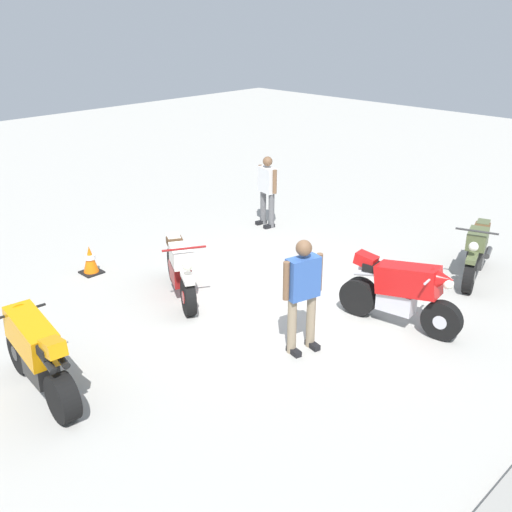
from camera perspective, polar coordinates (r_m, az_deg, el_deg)
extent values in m
plane|color=#ADAAA3|center=(10.25, 2.81, -4.15)|extent=(40.00, 40.00, 0.00)
cylinder|color=black|center=(9.73, -6.35, -3.83)|extent=(0.43, 0.60, 0.60)
cylinder|color=black|center=(10.94, -7.68, -0.81)|extent=(0.43, 0.60, 0.60)
cylinder|color=maroon|center=(9.73, -6.35, -3.83)|extent=(0.26, 0.27, 0.21)
cylinder|color=maroon|center=(10.94, -7.68, -0.81)|extent=(0.26, 0.27, 0.21)
cube|color=maroon|center=(10.33, -7.13, -1.62)|extent=(0.52, 0.63, 0.32)
cube|color=white|center=(9.99, -7.04, 0.03)|extent=(0.55, 0.64, 0.30)
cube|color=white|center=(9.59, -6.43, -2.06)|extent=(0.35, 0.46, 0.08)
cube|color=#4C331E|center=(10.40, -7.48, 1.04)|extent=(0.52, 0.65, 0.12)
cube|color=white|center=(10.68, -7.75, 1.50)|extent=(0.35, 0.39, 0.18)
cylinder|color=maroon|center=(10.74, -6.60, -0.92)|extent=(0.36, 0.54, 0.16)
cylinder|color=maroon|center=(9.60, -6.76, 0.68)|extent=(0.63, 0.37, 0.04)
sphere|color=silver|center=(9.47, -6.46, -0.91)|extent=(0.16, 0.16, 0.16)
cylinder|color=black|center=(9.38, 17.00, -5.80)|extent=(0.24, 0.62, 0.60)
cylinder|color=black|center=(9.82, 9.63, -3.75)|extent=(0.31, 0.63, 0.60)
cylinder|color=silver|center=(9.38, 17.00, -5.80)|extent=(0.21, 0.23, 0.21)
cylinder|color=silver|center=(9.82, 9.63, -3.75)|extent=(0.21, 0.23, 0.21)
cube|color=silver|center=(9.55, 13.01, -4.15)|extent=(0.36, 0.59, 0.32)
cube|color=red|center=(9.34, 14.06, -2.18)|extent=(0.50, 1.03, 0.57)
cone|color=red|center=(9.12, 17.14, -2.10)|extent=(0.39, 0.40, 0.39)
cube|color=black|center=(9.45, 11.87, -1.22)|extent=(0.34, 0.63, 0.12)
cube|color=red|center=(9.53, 10.28, -0.35)|extent=(0.27, 0.37, 0.23)
cylinder|color=silver|center=(9.51, 10.26, -1.57)|extent=(0.15, 0.40, 0.17)
cylinder|color=silver|center=(9.64, 10.69, -1.26)|extent=(0.15, 0.40, 0.17)
cylinder|color=silver|center=(9.15, 16.34, -1.78)|extent=(0.70, 0.13, 0.04)
sphere|color=silver|center=(9.12, 17.57, -2.51)|extent=(0.16, 0.16, 0.16)
cylinder|color=black|center=(11.02, 19.37, -1.78)|extent=(0.62, 0.34, 0.60)
cylinder|color=black|center=(12.27, 20.22, 0.57)|extent=(0.62, 0.34, 0.60)
cylinder|color=#333333|center=(11.02, 19.37, -1.78)|extent=(0.26, 0.24, 0.21)
cylinder|color=#333333|center=(12.27, 20.22, 0.57)|extent=(0.26, 0.24, 0.21)
cube|color=#333333|center=(11.65, 19.91, 0.00)|extent=(0.62, 0.44, 0.32)
cube|color=#515B38|center=(11.33, 20.05, 1.52)|extent=(0.63, 0.48, 0.30)
cube|color=#515B38|center=(10.89, 19.59, -0.19)|extent=(0.47, 0.29, 0.08)
cube|color=brown|center=(11.74, 20.33, 2.32)|extent=(0.65, 0.44, 0.12)
cube|color=#515B38|center=(12.03, 20.49, 2.66)|extent=(0.37, 0.31, 0.18)
cylinder|color=#333333|center=(12.03, 20.92, 0.30)|extent=(0.56, 0.28, 0.16)
cylinder|color=#333333|center=(10.93, 20.00, 2.19)|extent=(0.26, 0.68, 0.04)
sphere|color=silver|center=(10.79, 19.72, 0.84)|extent=(0.16, 0.16, 0.16)
cylinder|color=black|center=(8.81, -21.18, -8.34)|extent=(0.22, 0.61, 0.60)
cylinder|color=black|center=(7.71, -17.66, -12.53)|extent=(0.28, 0.62, 0.60)
cylinder|color=black|center=(8.81, -21.18, -8.34)|extent=(0.20, 0.23, 0.21)
cylinder|color=black|center=(7.71, -17.66, -12.53)|extent=(0.20, 0.23, 0.21)
cube|color=black|center=(8.16, -19.51, -9.86)|extent=(0.33, 0.59, 0.32)
cube|color=orange|center=(8.09, -20.26, -6.99)|extent=(0.46, 1.02, 0.57)
cone|color=orange|center=(8.47, -21.66, -4.69)|extent=(0.37, 0.39, 0.39)
cube|color=black|center=(7.72, -19.27, -7.72)|extent=(0.32, 0.62, 0.12)
cube|color=orange|center=(7.43, -18.48, -8.13)|extent=(0.25, 0.37, 0.23)
cylinder|color=black|center=(7.59, -17.90, -8.97)|extent=(0.13, 0.40, 0.17)
cylinder|color=black|center=(7.54, -19.02, -9.33)|extent=(0.13, 0.40, 0.17)
cylinder|color=black|center=(8.34, -21.36, -4.92)|extent=(0.70, 0.11, 0.04)
sphere|color=silver|center=(8.56, -21.79, -4.80)|extent=(0.16, 0.16, 0.16)
cylinder|color=#59595B|center=(13.68, 0.68, 4.60)|extent=(0.15, 0.15, 0.78)
cube|color=black|center=(13.76, 0.47, 3.18)|extent=(0.27, 0.14, 0.08)
cylinder|color=#59595B|center=(13.45, 1.45, 4.27)|extent=(0.15, 0.15, 0.78)
cube|color=black|center=(13.52, 1.24, 2.82)|extent=(0.27, 0.14, 0.08)
cube|color=silver|center=(13.37, 1.08, 7.15)|extent=(0.29, 0.47, 0.55)
cylinder|color=brown|center=(13.57, 0.42, 7.46)|extent=(0.10, 0.10, 0.52)
cylinder|color=brown|center=(13.16, 1.77, 6.97)|extent=(0.10, 0.10, 0.52)
sphere|color=brown|center=(13.27, 1.10, 8.86)|extent=(0.21, 0.21, 0.21)
cylinder|color=gray|center=(8.60, 3.39, -6.59)|extent=(0.16, 0.16, 0.83)
cube|color=black|center=(8.75, 3.56, -8.90)|extent=(0.16, 0.28, 0.08)
cylinder|color=gray|center=(8.77, 5.16, -6.02)|extent=(0.16, 0.16, 0.83)
cube|color=black|center=(8.92, 5.31, -8.30)|extent=(0.16, 0.28, 0.08)
cube|color=#3359A5|center=(8.37, 4.42, -2.03)|extent=(0.51, 0.33, 0.59)
cylinder|color=brown|center=(8.21, 2.85, -2.35)|extent=(0.11, 0.11, 0.55)
cylinder|color=brown|center=(8.52, 5.94, -1.51)|extent=(0.11, 0.11, 0.55)
sphere|color=brown|center=(8.20, 4.51, 0.75)|extent=(0.23, 0.23, 0.23)
cube|color=black|center=(11.65, -15.15, -1.47)|extent=(0.36, 0.36, 0.03)
cone|color=orange|center=(11.55, -15.28, -0.27)|extent=(0.28, 0.28, 0.50)
cylinder|color=white|center=(11.53, -15.30, -0.09)|extent=(0.19, 0.19, 0.08)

